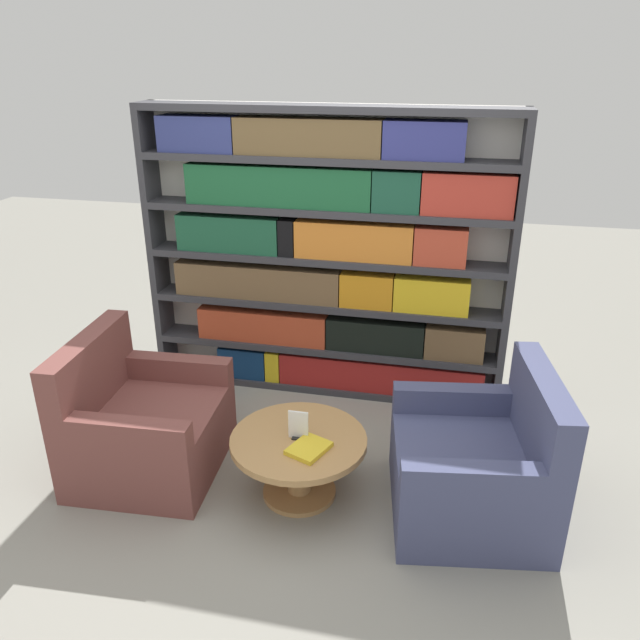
% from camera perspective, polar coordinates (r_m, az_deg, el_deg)
% --- Properties ---
extents(ground_plane, '(14.00, 14.00, 0.00)m').
position_cam_1_polar(ground_plane, '(3.87, -4.08, -16.00)').
color(ground_plane, gray).
extents(bookshelf, '(2.66, 0.30, 2.12)m').
position_cam_1_polar(bookshelf, '(4.57, 0.71, 5.72)').
color(bookshelf, silver).
rests_on(bookshelf, ground_plane).
extents(armchair_left, '(0.89, 0.94, 0.88)m').
position_cam_1_polar(armchair_left, '(4.10, -15.84, -9.32)').
color(armchair_left, brown).
rests_on(armchair_left, ground_plane).
extents(armchair_right, '(0.96, 1.01, 0.88)m').
position_cam_1_polar(armchair_right, '(3.71, 14.16, -12.99)').
color(armchair_right, '#42476B').
rests_on(armchair_right, ground_plane).
extents(coffee_table, '(0.80, 0.80, 0.40)m').
position_cam_1_polar(coffee_table, '(3.73, -1.95, -12.14)').
color(coffee_table, '#AD7F4C').
rests_on(coffee_table, ground_plane).
extents(table_sign, '(0.12, 0.06, 0.18)m').
position_cam_1_polar(table_sign, '(3.62, -1.99, -9.72)').
color(table_sign, black).
rests_on(table_sign, coffee_table).
extents(stray_book, '(0.26, 0.28, 0.03)m').
position_cam_1_polar(stray_book, '(3.55, -1.03, -11.65)').
color(stray_book, gold).
rests_on(stray_book, coffee_table).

